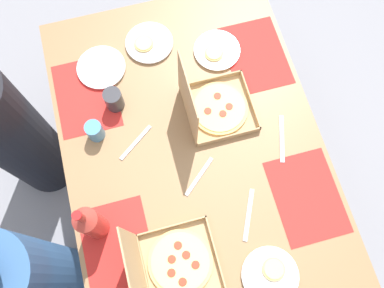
% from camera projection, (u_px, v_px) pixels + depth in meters
% --- Properties ---
extents(ground_plane, '(6.00, 6.00, 0.00)m').
position_uv_depth(ground_plane, '(192.00, 185.00, 2.45)').
color(ground_plane, gray).
extents(dining_table, '(1.49, 1.08, 0.77)m').
position_uv_depth(dining_table, '(192.00, 152.00, 1.81)').
color(dining_table, '#3F3328').
rests_on(dining_table, ground_plane).
extents(placemat_near_left, '(0.36, 0.26, 0.00)m').
position_uv_depth(placemat_near_left, '(307.00, 197.00, 1.64)').
color(placemat_near_left, red).
rests_on(placemat_near_left, dining_table).
extents(placemat_near_right, '(0.36, 0.26, 0.00)m').
position_uv_depth(placemat_near_right, '(255.00, 55.00, 1.85)').
color(placemat_near_right, red).
rests_on(placemat_near_right, dining_table).
extents(placemat_far_left, '(0.36, 0.26, 0.00)m').
position_uv_depth(placemat_far_left, '(118.00, 248.00, 1.58)').
color(placemat_far_left, red).
rests_on(placemat_far_left, dining_table).
extents(placemat_far_right, '(0.36, 0.26, 0.00)m').
position_uv_depth(placemat_far_right, '(86.00, 96.00, 1.78)').
color(placemat_far_right, red).
rests_on(placemat_far_right, dining_table).
extents(pizza_box_corner_right, '(0.28, 0.29, 0.32)m').
position_uv_depth(pizza_box_corner_right, '(213.00, 106.00, 1.71)').
color(pizza_box_corner_right, tan).
rests_on(pizza_box_corner_right, dining_table).
extents(pizza_box_center, '(0.28, 0.31, 0.32)m').
position_uv_depth(pizza_box_center, '(171.00, 264.00, 1.51)').
color(pizza_box_center, tan).
rests_on(pizza_box_center, dining_table).
extents(plate_near_left, '(0.22, 0.22, 0.03)m').
position_uv_depth(plate_near_left, '(149.00, 43.00, 1.86)').
color(plate_near_left, white).
rests_on(plate_near_left, dining_table).
extents(plate_far_left, '(0.22, 0.22, 0.03)m').
position_uv_depth(plate_far_left, '(270.00, 275.00, 1.54)').
color(plate_far_left, white).
rests_on(plate_far_left, dining_table).
extents(plate_far_right, '(0.22, 0.22, 0.02)m').
position_uv_depth(plate_far_right, '(101.00, 68.00, 1.82)').
color(plate_far_right, white).
rests_on(plate_far_right, dining_table).
extents(plate_middle, '(0.21, 0.21, 0.03)m').
position_uv_depth(plate_middle, '(217.00, 51.00, 1.84)').
color(plate_middle, white).
rests_on(plate_middle, dining_table).
extents(soda_bottle, '(0.09, 0.09, 0.32)m').
position_uv_depth(soda_bottle, '(91.00, 223.00, 1.48)').
color(soda_bottle, '#B2382D').
rests_on(soda_bottle, dining_table).
extents(cup_clear_right, '(0.07, 0.07, 0.09)m').
position_uv_depth(cup_clear_right, '(95.00, 131.00, 1.68)').
color(cup_clear_right, teal).
rests_on(cup_clear_right, dining_table).
extents(cup_clear_left, '(0.08, 0.08, 0.10)m').
position_uv_depth(cup_clear_left, '(114.00, 100.00, 1.72)').
color(cup_clear_left, '#333338').
rests_on(cup_clear_left, dining_table).
extents(fork_by_near_right, '(0.13, 0.16, 0.00)m').
position_uv_depth(fork_by_near_right, '(136.00, 142.00, 1.71)').
color(fork_by_near_right, '#B7B7BC').
rests_on(fork_by_near_right, dining_table).
extents(knife_by_far_right, '(0.20, 0.11, 0.00)m').
position_uv_depth(knife_by_far_right, '(249.00, 215.00, 1.61)').
color(knife_by_far_right, '#B7B7BC').
rests_on(knife_by_far_right, dining_table).
extents(fork_by_near_left, '(0.14, 0.15, 0.00)m').
position_uv_depth(fork_by_near_left, '(199.00, 176.00, 1.66)').
color(fork_by_near_left, '#B7B7BC').
rests_on(fork_by_near_left, dining_table).
extents(knife_by_far_left, '(0.21, 0.08, 0.00)m').
position_uv_depth(knife_by_far_left, '(282.00, 139.00, 1.72)').
color(knife_by_far_left, '#B7B7BC').
rests_on(knife_by_far_left, dining_table).
extents(diner_left_seat, '(0.32, 0.32, 1.21)m').
position_uv_depth(diner_left_seat, '(34.00, 278.00, 1.76)').
color(diner_left_seat, '#33598C').
rests_on(diner_left_seat, ground_plane).
extents(diner_right_seat, '(0.32, 0.32, 1.23)m').
position_uv_depth(diner_right_seat, '(14.00, 135.00, 1.96)').
color(diner_right_seat, black).
rests_on(diner_right_seat, ground_plane).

